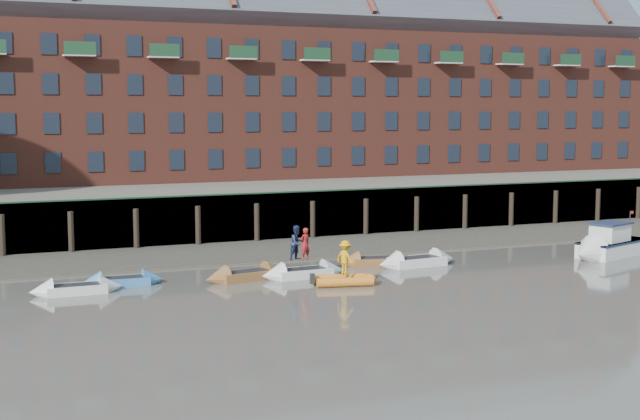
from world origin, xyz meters
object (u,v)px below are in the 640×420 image
person_rower_a (305,244)px  rowboat_2 (246,275)px  person_rower_b (297,243)px  person_rib_crew (345,258)px  rowboat_1 (122,281)px  rowboat_5 (417,261)px  rowboat_3 (303,273)px  rowboat_0 (76,289)px  rib_tender (346,280)px  rowboat_4 (378,261)px  motor_launch (604,246)px

person_rower_a → rowboat_2: bearing=-30.7°
rowboat_2 → person_rower_b: bearing=-16.8°
person_rower_a → person_rib_crew: 2.95m
rowboat_1 → rowboat_2: (6.27, -0.93, 0.02)m
rowboat_2 → rowboat_5: rowboat_5 is taller
rowboat_3 → person_rib_crew: bearing=-66.6°
rowboat_0 → rowboat_3: rowboat_3 is taller
rowboat_0 → rowboat_5: 18.91m
rib_tender → person_rib_crew: 1.16m
rib_tender → rowboat_4: bearing=60.2°
motor_launch → person_rower_b: bearing=-23.0°
rib_tender → person_rower_a: 3.32m
motor_launch → person_rib_crew: size_ratio=3.82×
rowboat_2 → rowboat_5: size_ratio=0.95×
rowboat_2 → person_rib_crew: bearing=-47.5°
rowboat_0 → rowboat_2: (8.66, 0.23, 0.01)m
rowboat_4 → motor_launch: size_ratio=0.69×
rowboat_5 → rib_tender: (-5.91, -3.42, -0.02)m
rowboat_0 → person_rower_a: size_ratio=2.56×
rowboat_5 → person_rower_a: person_rower_a is taller
rowboat_4 → person_rower_b: size_ratio=2.51×
rowboat_3 → person_rib_crew: person_rib_crew is taller
rowboat_1 → rowboat_3: bearing=-7.2°
rowboat_1 → motor_launch: bearing=-3.3°
rowboat_2 → rowboat_4: (8.25, 1.30, -0.01)m
motor_launch → person_rib_crew: (-17.65, -1.71, 0.72)m
person_rib_crew → rowboat_5: bearing=-82.7°
rib_tender → motor_launch: bearing=17.3°
person_rib_crew → person_rower_b: bearing=5.7°
rowboat_5 → person_rib_crew: person_rib_crew is taller
rowboat_1 → person_rib_crew: bearing=-19.5°
rowboat_3 → person_rower_a: (0.11, 0.04, 1.54)m
person_rower_a → motor_launch: bearing=154.3°
person_rower_a → rowboat_1: bearing=-31.0°
rowboat_3 → rib_tender: 2.95m
rowboat_5 → rib_tender: size_ratio=1.57×
person_rower_b → rowboat_5: bearing=-21.1°
rowboat_0 → rowboat_2: rowboat_2 is taller
rowboat_2 → rowboat_5: 10.24m
rowboat_5 → rib_tender: 6.83m
rowboat_4 → rowboat_5: 2.23m
person_rower_b → person_rib_crew: 3.29m
rowboat_2 → rib_tender: (4.32, -3.13, -0.00)m
rowboat_5 → person_rower_b: 7.66m
rowboat_3 → rowboat_5: 7.25m
rowboat_5 → rib_tender: bearing=-155.1°
rib_tender → rowboat_5: bearing=41.8°
rowboat_2 → rib_tender: 5.34m
rowboat_5 → person_rower_b: size_ratio=2.74×
motor_launch → person_rib_crew: bearing=-14.0°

